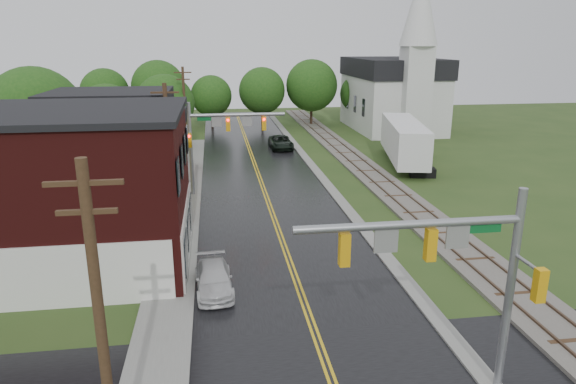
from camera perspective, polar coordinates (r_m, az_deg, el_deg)
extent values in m
cube|color=black|center=(43.69, -3.00, 1.07)|extent=(10.00, 90.00, 0.02)
cube|color=gray|center=(49.23, 2.73, 2.83)|extent=(0.80, 70.00, 0.12)
cube|color=gray|center=(38.81, -11.46, -1.23)|extent=(2.40, 50.00, 0.12)
cube|color=#430F0E|center=(29.34, -25.24, -0.09)|extent=(14.00, 10.00, 8.00)
cube|color=silver|center=(28.83, -11.10, -4.30)|extent=(0.10, 9.50, 3.00)
cube|color=black|center=(28.55, -26.26, 7.92)|extent=(14.30, 10.30, 0.30)
cube|color=tan|center=(39.54, -18.62, 3.37)|extent=(8.00, 7.00, 6.40)
cube|color=#3F0F0C|center=(48.29, -15.55, 4.66)|extent=(7.00, 6.00, 4.40)
cube|color=silver|center=(71.51, 11.39, 9.64)|extent=(10.00, 16.00, 7.00)
cube|color=black|center=(71.14, 11.61, 13.40)|extent=(10.40, 16.40, 2.40)
cube|color=silver|center=(63.86, 13.89, 10.52)|extent=(3.20, 3.20, 11.00)
cone|color=silver|center=(63.70, 14.54, 19.49)|extent=(4.40, 4.40, 9.00)
cube|color=#59544C|center=(50.26, 7.89, 3.10)|extent=(3.20, 80.00, 0.20)
cube|color=#4C3828|center=(50.04, 7.11, 3.23)|extent=(0.10, 80.00, 0.12)
cube|color=#4C3828|center=(50.43, 8.69, 3.27)|extent=(0.10, 80.00, 0.12)
cylinder|color=gray|center=(18.60, 23.39, -10.33)|extent=(0.28, 0.28, 7.20)
cylinder|color=gray|center=(16.03, 13.38, -3.53)|extent=(7.20, 0.26, 0.26)
cube|color=orange|center=(16.54, 15.55, -5.65)|extent=(0.32, 0.30, 1.05)
cube|color=orange|center=(15.67, 6.29, -6.37)|extent=(0.32, 0.30, 1.05)
cube|color=gray|center=(16.83, 18.31, -4.78)|extent=(0.75, 0.06, 0.75)
cube|color=gray|center=(15.96, 10.84, -5.38)|extent=(0.75, 0.06, 0.75)
cube|color=#0C5926|center=(17.07, 20.56, -3.81)|extent=(1.40, 0.04, 0.30)
cylinder|color=gray|center=(39.81, -10.75, 4.62)|extent=(0.28, 0.28, 7.20)
cylinder|color=gray|center=(39.37, -5.66, 8.54)|extent=(7.20, 0.26, 0.26)
cube|color=orange|center=(39.45, -6.68, 7.49)|extent=(0.32, 0.30, 1.05)
cube|color=orange|center=(39.61, -2.69, 7.62)|extent=(0.32, 0.30, 1.05)
cube|color=gray|center=(39.40, -7.96, 7.73)|extent=(0.75, 0.06, 0.75)
cube|color=gray|center=(39.48, -4.58, 7.85)|extent=(0.75, 0.06, 0.75)
cube|color=#0C5926|center=(39.37, -9.03, 8.05)|extent=(1.40, 0.04, 0.30)
sphere|color=#FF0C0C|center=(39.22, -6.69, 7.93)|extent=(0.20, 0.20, 0.20)
cylinder|color=#382616|center=(14.22, -20.05, -14.39)|extent=(0.28, 0.28, 9.00)
cube|color=#382616|center=(12.74, -21.75, 0.93)|extent=(1.80, 0.12, 0.12)
cube|color=#382616|center=(12.93, -21.43, -2.05)|extent=(1.40, 0.12, 0.12)
cylinder|color=#382616|center=(34.82, -13.10, 4.32)|extent=(0.28, 0.28, 9.00)
cube|color=#382616|center=(34.25, -13.53, 10.71)|extent=(1.80, 0.12, 0.12)
cube|color=#382616|center=(34.32, -13.45, 9.54)|extent=(1.40, 0.12, 0.12)
cylinder|color=#382616|center=(56.49, -11.39, 8.94)|extent=(0.28, 0.28, 9.00)
cube|color=#382616|center=(56.14, -11.62, 12.88)|extent=(1.80, 0.12, 0.12)
cube|color=#382616|center=(56.18, -11.58, 12.17)|extent=(1.40, 0.12, 0.12)
cylinder|color=black|center=(47.25, -25.59, 2.78)|extent=(0.36, 0.36, 3.42)
sphere|color=#1C4614|center=(46.56, -26.23, 7.77)|extent=(7.60, 7.60, 7.60)
sphere|color=#1C4614|center=(46.09, -25.56, 6.94)|extent=(5.32, 5.32, 5.32)
cylinder|color=black|center=(53.94, -19.08, 4.62)|extent=(0.36, 0.36, 2.70)
sphere|color=#1C4614|center=(53.41, -19.41, 8.08)|extent=(6.00, 6.00, 6.00)
sphere|color=#1C4614|center=(52.98, -18.79, 7.50)|extent=(4.20, 4.20, 4.20)
cylinder|color=black|center=(59.08, -13.27, 6.13)|extent=(0.36, 0.36, 2.88)
sphere|color=#1C4614|center=(58.58, -13.50, 9.52)|extent=(6.40, 6.40, 6.40)
sphere|color=#1C4614|center=(58.20, -12.90, 8.96)|extent=(4.48, 4.48, 4.48)
imported|color=black|center=(57.33, -0.81, 5.53)|extent=(2.43, 5.18, 1.43)
imported|color=silver|center=(25.15, -8.25, -9.53)|extent=(1.96, 4.30, 1.22)
cube|color=black|center=(46.92, 14.72, 2.13)|extent=(2.36, 1.62, 0.80)
cylinder|color=gray|center=(54.46, 11.39, 4.28)|extent=(0.16, 0.16, 0.80)
cube|color=silver|center=(51.01, 12.75, 5.76)|extent=(5.58, 13.60, 3.32)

